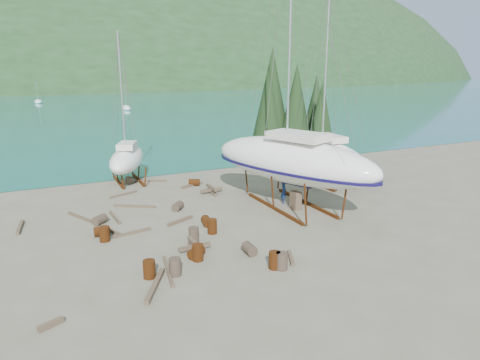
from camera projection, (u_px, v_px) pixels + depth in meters
name	position (u px, v px, depth m)	size (l,w,h in m)	color
ground	(229.00, 229.00, 26.24)	(600.00, 600.00, 0.00)	#5D584A
bay_water	(43.00, 82.00, 300.17)	(700.00, 700.00, 0.00)	#197F7F
far_hill	(43.00, 81.00, 304.52)	(800.00, 360.00, 110.00)	#1D351A
far_house_center	(2.00, 84.00, 182.27)	(6.60, 5.60, 5.60)	beige
far_house_right	(121.00, 82.00, 203.41)	(6.60, 5.60, 5.60)	beige
cypress_near_right	(296.00, 109.00, 40.49)	(3.60, 3.60, 10.00)	black
cypress_mid_right	(321.00, 120.00, 39.60)	(3.06, 3.06, 8.50)	black
cypress_back_left	(272.00, 99.00, 41.37)	(4.14, 4.14, 11.50)	black
cypress_far_right	(315.00, 113.00, 42.77)	(3.24, 3.24, 9.00)	black
moored_boat_mid	(126.00, 108.00, 99.94)	(2.00, 5.00, 6.05)	white
moored_boat_far	(38.00, 102.00, 118.42)	(2.00, 5.00, 6.05)	white
large_sailboat_near	(292.00, 160.00, 29.62)	(8.46, 13.90, 21.08)	white
large_sailboat_far	(325.00, 153.00, 36.12)	(3.35, 10.05, 15.71)	white
small_sailboat_shore	(127.00, 159.00, 36.48)	(5.27, 8.16, 12.49)	white
worker	(284.00, 192.00, 31.04)	(0.61, 0.40, 1.67)	navy
drum_0	(149.00, 269.00, 20.06)	(0.58, 0.58, 0.88)	#58270F
drum_1	(250.00, 249.00, 22.67)	(0.58, 0.58, 0.88)	#2D2823
drum_2	(102.00, 231.00, 25.13)	(0.58, 0.58, 0.88)	#58270F
drum_4	(194.00, 182.00, 35.79)	(0.58, 0.58, 0.88)	#58270F
drum_5	(194.00, 235.00, 24.21)	(0.58, 0.58, 0.88)	#2D2823
drum_6	(207.00, 221.00, 26.74)	(0.58, 0.58, 0.88)	#58270F
drum_7	(275.00, 260.00, 20.99)	(0.58, 0.58, 0.88)	#58270F
drum_8	(104.00, 234.00, 24.29)	(0.58, 0.58, 0.88)	#58270F
drum_11	(178.00, 206.00, 29.63)	(0.58, 0.58, 0.88)	#2D2823
drum_12	(196.00, 252.00, 22.24)	(0.58, 0.58, 0.88)	#58270F
drum_13	(198.00, 252.00, 21.87)	(0.58, 0.58, 0.88)	#58270F
drum_14	(212.00, 226.00, 25.46)	(0.58, 0.58, 0.88)	#58270F
drum_15	(100.00, 220.00, 27.02)	(0.58, 0.58, 0.88)	#2D2823
drum_16	(175.00, 267.00, 20.28)	(0.58, 0.58, 0.88)	#2D2823
drum_17	(282.00, 261.00, 20.89)	(0.58, 0.58, 0.88)	#2D2823
timber_0	(124.00, 194.00, 33.16)	(0.14, 2.37, 0.14)	brown
timber_2	(20.00, 227.00, 26.29)	(0.19, 2.39, 0.19)	brown
timber_3	(168.00, 271.00, 20.69)	(0.15, 3.22, 0.15)	brown
timber_4	(112.00, 231.00, 25.70)	(0.17, 1.71, 0.17)	brown
timber_6	(192.00, 185.00, 35.67)	(0.19, 2.14, 0.19)	brown
timber_7	(291.00, 258.00, 22.07)	(0.17, 1.67, 0.17)	brown
timber_8	(180.00, 221.00, 27.38)	(0.19, 2.12, 0.19)	brown
timber_9	(150.00, 181.00, 37.02)	(0.15, 2.74, 0.15)	brown
timber_10	(134.00, 206.00, 30.28)	(0.16, 3.02, 0.16)	brown
timber_11	(132.00, 233.00, 25.43)	(0.15, 2.39, 0.15)	brown
timber_13	(51.00, 324.00, 16.32)	(0.22, 0.97, 0.22)	brown
timber_15	(115.00, 217.00, 28.09)	(0.15, 2.50, 0.15)	brown
timber_16	(155.00, 285.00, 19.22)	(0.23, 3.04, 0.23)	brown
timber_17	(80.00, 217.00, 28.12)	(0.16, 2.70, 0.16)	brown
timber_pile_fore	(195.00, 247.00, 22.90)	(1.80, 1.80, 0.60)	brown
timber_pile_aft	(211.00, 190.00, 33.54)	(1.80, 1.80, 0.60)	brown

